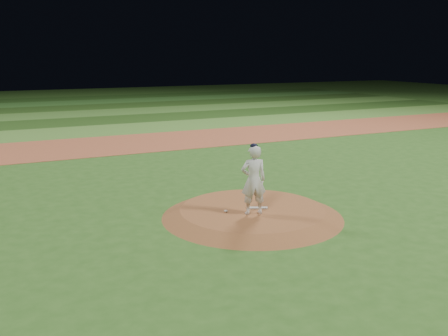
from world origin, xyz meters
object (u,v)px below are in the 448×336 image
(rosin_bag, at_px, (226,211))
(pitcher_on_mound, at_px, (253,180))
(pitching_rubber, at_px, (257,208))
(pitchers_mound, at_px, (252,212))

(rosin_bag, bearing_deg, pitcher_on_mound, -37.27)
(rosin_bag, height_order, pitcher_on_mound, pitcher_on_mound)
(pitching_rubber, xyz_separation_m, rosin_bag, (-1.02, 0.08, 0.02))
(pitching_rubber, bearing_deg, rosin_bag, -160.42)
(pitching_rubber, bearing_deg, pitchers_mound, -174.14)
(pitchers_mound, relative_size, pitching_rubber, 8.64)
(pitchers_mound, distance_m, rosin_bag, 0.89)
(pitching_rubber, relative_size, pitcher_on_mound, 0.30)
(pitchers_mound, bearing_deg, rosin_bag, 177.81)
(pitching_rubber, distance_m, pitcher_on_mound, 1.16)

